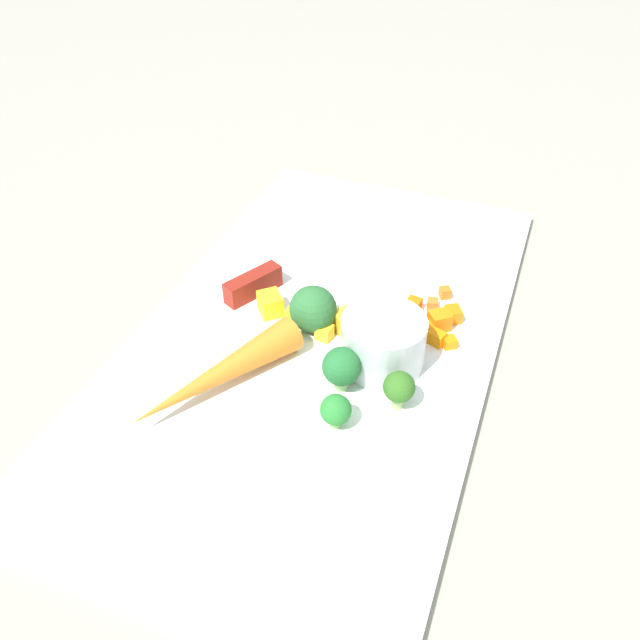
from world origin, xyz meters
The scene contains 27 objects.
ground_plane centered at (0.00, 0.00, 0.00)m, with size 4.00×4.00×0.00m, color gray.
cutting_board centered at (0.00, 0.00, 0.01)m, with size 0.55×0.31×0.01m, color white.
prep_bowl centered at (0.02, 0.07, 0.04)m, with size 0.07×0.07×0.05m, color #B4BDBD.
chef_knife centered at (-0.08, -0.05, 0.02)m, with size 0.28×0.15×0.02m.
whole_carrot centered at (0.10, -0.05, 0.03)m, with size 0.03×0.03×0.16m, color orange.
carrot_dice_0 centered at (-0.02, 0.10, 0.02)m, with size 0.01×0.01×0.01m, color orange.
carrot_dice_1 centered at (-0.03, 0.08, 0.02)m, with size 0.02×0.02×0.02m, color orange.
carrot_dice_2 centered at (-0.01, 0.03, 0.02)m, with size 0.02×0.02×0.02m, color orange.
carrot_dice_3 centered at (-0.04, 0.10, 0.02)m, with size 0.02×0.02×0.02m, color orange.
carrot_dice_4 centered at (-0.03, 0.09, 0.02)m, with size 0.01×0.01×0.01m, color orange.
carrot_dice_5 centered at (-0.02, 0.04, 0.02)m, with size 0.01×0.01×0.01m, color orange.
carrot_dice_6 centered at (-0.07, 0.09, 0.02)m, with size 0.01×0.01×0.01m, color orange.
carrot_dice_7 centered at (-0.04, 0.06, 0.02)m, with size 0.01×0.01×0.01m, color orange.
carrot_dice_8 centered at (-0.06, 0.11, 0.02)m, with size 0.01×0.02×0.01m, color orange.
carrot_dice_9 centered at (-0.06, 0.07, 0.02)m, with size 0.01×0.01×0.01m, color orange.
carrot_dice_10 centered at (-0.02, 0.12, 0.02)m, with size 0.01×0.01×0.01m, color orange.
carrot_dice_11 centered at (-0.09, 0.10, 0.02)m, with size 0.01×0.01×0.01m, color orange.
pepper_dice_0 centered at (0.00, -0.03, 0.02)m, with size 0.02×0.01×0.01m, color yellow.
pepper_dice_1 centered at (0.01, 0.01, 0.02)m, with size 0.01×0.01×0.01m, color yellow.
pepper_dice_2 centered at (-0.01, 0.02, 0.02)m, with size 0.02×0.02×0.02m, color yellow.
pepper_dice_3 centered at (-0.01, -0.05, 0.02)m, with size 0.02×0.02×0.02m, color yellow.
pepper_dice_4 centered at (-0.02, 0.03, 0.02)m, with size 0.01×0.02×0.01m, color yellow.
pepper_dice_5 centered at (0.00, 0.00, 0.02)m, with size 0.01×0.02×0.02m, color yellow.
broccoli_floret_0 centered at (0.10, 0.05, 0.03)m, with size 0.02×0.02×0.03m.
broccoli_floret_1 centered at (0.07, 0.09, 0.03)m, with size 0.03×0.03×0.03m.
broccoli_floret_2 centered at (0.00, -0.01, 0.03)m, with size 0.04×0.04×0.04m.
broccoli_floret_3 centered at (0.06, 0.04, 0.04)m, with size 0.03×0.03×0.04m.
Camera 1 is at (0.42, 0.16, 0.40)m, focal length 36.79 mm.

